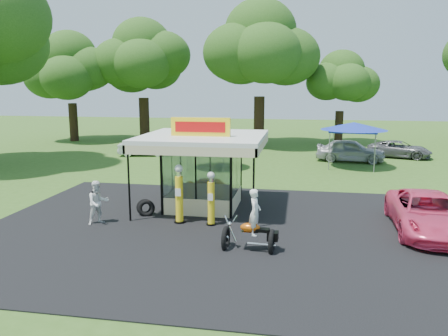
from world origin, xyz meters
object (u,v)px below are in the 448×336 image
(bg_car_b, at_px, (221,146))
(tent_west, at_px, (210,132))
(tent_east, at_px, (354,127))
(bg_car_c, at_px, (350,150))
(motorcycle, at_px, (253,226))
(gas_pump_left, at_px, (179,196))
(gas_station_kiosk, at_px, (204,170))
(pink_sedan, at_px, (428,213))
(bg_car_d, at_px, (399,149))
(gas_pump_right, at_px, (211,200))
(spectator_west, at_px, (98,203))
(bg_car_a, at_px, (144,147))
(kiosk_car, at_px, (213,187))

(bg_car_b, height_order, tent_west, tent_west)
(tent_east, bearing_deg, bg_car_c, 87.17)
(motorcycle, bearing_deg, gas_pump_left, 144.97)
(gas_station_kiosk, height_order, tent_west, gas_station_kiosk)
(gas_pump_left, bearing_deg, pink_sedan, 3.34)
(bg_car_d, bearing_deg, gas_station_kiosk, 161.84)
(motorcycle, height_order, tent_east, tent_east)
(bg_car_d, distance_m, tent_east, 6.74)
(gas_pump_right, height_order, tent_east, tent_east)
(spectator_west, height_order, tent_west, tent_west)
(gas_station_kiosk, distance_m, bg_car_b, 16.17)
(gas_pump_left, height_order, pink_sedan, gas_pump_left)
(bg_car_a, xyz_separation_m, bg_car_b, (5.94, 1.94, -0.02))
(gas_pump_left, height_order, kiosk_car, gas_pump_left)
(motorcycle, relative_size, pink_sedan, 0.41)
(spectator_west, relative_size, bg_car_b, 0.40)
(spectator_west, relative_size, tent_east, 0.41)
(spectator_west, bearing_deg, gas_pump_right, -36.34)
(bg_car_b, bearing_deg, motorcycle, -158.28)
(bg_car_a, relative_size, tent_east, 0.91)
(pink_sedan, relative_size, bg_car_c, 1.11)
(gas_pump_left, distance_m, kiosk_car, 4.71)
(bg_car_a, distance_m, tent_east, 16.18)
(gas_station_kiosk, relative_size, kiosk_car, 1.92)
(motorcycle, height_order, bg_car_d, motorcycle)
(gas_station_kiosk, height_order, kiosk_car, gas_station_kiosk)
(bg_car_b, relative_size, tent_west, 1.15)
(gas_pump_left, height_order, bg_car_c, gas_pump_left)
(kiosk_car, bearing_deg, tent_east, -39.51)
(motorcycle, bearing_deg, bg_car_c, 77.08)
(gas_pump_left, height_order, tent_east, tent_east)
(gas_pump_right, xyz_separation_m, bg_car_b, (-2.94, 18.47, -0.42))
(gas_pump_left, distance_m, gas_pump_right, 1.34)
(bg_car_a, bearing_deg, gas_station_kiosk, -162.88)
(gas_pump_left, bearing_deg, bg_car_c, 62.89)
(gas_pump_left, xyz_separation_m, pink_sedan, (9.63, 0.56, -0.42))
(bg_car_a, distance_m, bg_car_c, 15.99)
(bg_car_a, height_order, bg_car_b, bg_car_a)
(gas_station_kiosk, height_order, motorcycle, gas_station_kiosk)
(bg_car_b, bearing_deg, kiosk_car, -162.79)
(spectator_west, xyz_separation_m, bg_car_b, (1.59, 19.07, -0.25))
(gas_station_kiosk, relative_size, pink_sedan, 0.99)
(gas_pump_right, bearing_deg, kiosk_car, 100.37)
(gas_pump_right, distance_m, bg_car_c, 18.00)
(gas_pump_left, distance_m, motorcycle, 4.11)
(spectator_west, xyz_separation_m, tent_east, (11.53, 14.80, 1.91))
(pink_sedan, distance_m, bg_car_c, 15.96)
(tent_east, bearing_deg, spectator_west, -127.91)
(spectator_west, height_order, bg_car_a, spectator_west)
(bg_car_c, relative_size, tent_west, 1.27)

